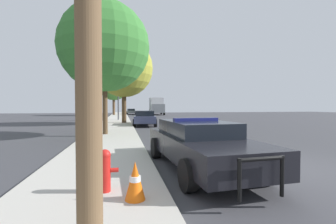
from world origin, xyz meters
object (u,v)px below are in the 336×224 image
object	(u,v)px
police_car	(199,142)
car_background_midblock	(145,118)
traffic_light	(129,88)
traffic_cone	(135,180)
tree_sidewalk_near	(105,47)
car_background_distant	(131,111)
tree_sidewalk_far	(114,85)
fire_hydrant	(105,169)
box_truck	(156,106)
tree_sidewalk_mid	(124,68)

from	to	relation	value
police_car	car_background_midblock	bearing A→B (deg)	-93.03
traffic_light	traffic_cone	distance (m)	23.89
car_background_midblock	traffic_cone	bearing A→B (deg)	-91.66
tree_sidewalk_near	car_background_distant	bearing A→B (deg)	85.36
car_background_distant	tree_sidewalk_far	distance (m)	7.91
fire_hydrant	tree_sidewalk_far	xyz separation A→B (m)	(-1.28, 39.08, 5.19)
car_background_distant	box_truck	size ratio (longest dim) A/B	0.64
traffic_cone	tree_sidewalk_near	bearing A→B (deg)	97.12
car_background_distant	car_background_midblock	size ratio (longest dim) A/B	0.94
car_background_distant	car_background_midblock	bearing A→B (deg)	-85.95
box_truck	tree_sidewalk_far	distance (m)	9.58
tree_sidewalk_mid	car_background_midblock	bearing A→B (deg)	-52.58
police_car	fire_hydrant	world-z (taller)	police_car
police_car	car_background_midblock	xyz separation A→B (m)	(-0.17, 14.14, -0.00)
traffic_light	box_truck	xyz separation A→B (m)	(6.00, 18.16, -2.10)
box_truck	tree_sidewalk_near	world-z (taller)	tree_sidewalk_near
car_background_midblock	box_truck	xyz separation A→B (m)	(4.89, 25.50, 1.10)
tree_sidewalk_mid	tree_sidewalk_near	xyz separation A→B (m)	(-1.14, -9.00, -0.29)
fire_hydrant	traffic_cone	world-z (taller)	fire_hydrant
tree_sidewalk_mid	tree_sidewalk_far	xyz separation A→B (m)	(-1.76, 20.92, 0.27)
police_car	box_truck	xyz separation A→B (m)	(4.71, 39.65, 1.10)
car_background_distant	tree_sidewalk_far	xyz separation A→B (m)	(-3.45, -4.98, 5.09)
police_car	tree_sidewalk_near	world-z (taller)	tree_sidewalk_near
traffic_light	tree_sidewalk_mid	world-z (taller)	tree_sidewalk_mid
tree_sidewalk_far	traffic_cone	bearing A→B (deg)	-87.37
police_car	box_truck	world-z (taller)	box_truck
car_background_distant	box_truck	bearing A→B (deg)	-24.97
box_truck	tree_sidewalk_near	xyz separation A→B (m)	(-7.83, -32.15, 3.37)
fire_hydrant	car_background_distant	bearing A→B (deg)	87.18
car_background_distant	box_truck	distance (m)	5.82
police_car	tree_sidewalk_far	xyz separation A→B (m)	(-3.73, 37.42, 5.02)
traffic_light	box_truck	distance (m)	19.24
car_background_distant	tree_sidewalk_far	bearing A→B (deg)	-120.87
fire_hydrant	car_background_midblock	world-z (taller)	car_background_midblock
car_background_midblock	traffic_cone	size ratio (longest dim) A/B	7.22
tree_sidewalk_near	traffic_cone	distance (m)	10.81
tree_sidewalk_near	tree_sidewalk_far	xyz separation A→B (m)	(-0.62, 29.92, 0.55)
car_background_midblock	tree_sidewalk_far	world-z (taller)	tree_sidewalk_far
traffic_light	car_background_midblock	bearing A→B (deg)	-81.39
tree_sidewalk_near	traffic_cone	size ratio (longest dim) A/B	11.48
tree_sidewalk_mid	tree_sidewalk_far	distance (m)	21.00
fire_hydrant	tree_sidewalk_near	bearing A→B (deg)	94.13
fire_hydrant	traffic_light	size ratio (longest dim) A/B	0.15
police_car	tree_sidewalk_near	bearing A→B (deg)	-71.16
traffic_light	traffic_cone	world-z (taller)	traffic_light
tree_sidewalk_near	box_truck	bearing A→B (deg)	76.31
traffic_light	car_background_midblock	distance (m)	8.08
car_background_distant	police_car	bearing A→B (deg)	-85.79
tree_sidewalk_near	traffic_cone	world-z (taller)	tree_sidewalk_near
police_car	traffic_light	xyz separation A→B (m)	(-1.29, 21.48, 3.20)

